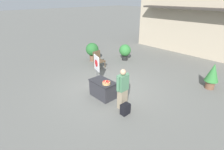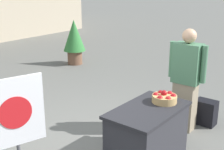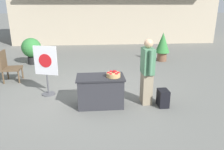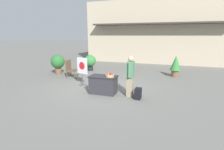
{
  "view_description": "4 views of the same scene",
  "coord_description": "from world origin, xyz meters",
  "px_view_note": "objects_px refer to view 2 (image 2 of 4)",
  "views": [
    {
      "loc": [
        5.41,
        -4.87,
        4.02
      ],
      "look_at": [
        0.28,
        -0.1,
        0.86
      ],
      "focal_mm": 28.0,
      "sensor_mm": 36.0,
      "label": 1
    },
    {
      "loc": [
        -2.89,
        -2.58,
        2.36
      ],
      "look_at": [
        0.56,
        0.15,
        0.97
      ],
      "focal_mm": 50.0,
      "sensor_mm": 36.0,
      "label": 2
    },
    {
      "loc": [
        0.12,
        -5.62,
        2.39
      ],
      "look_at": [
        0.63,
        -0.02,
        0.57
      ],
      "focal_mm": 35.0,
      "sensor_mm": 36.0,
      "label": 3
    },
    {
      "loc": [
        2.95,
        -7.24,
        2.41
      ],
      "look_at": [
        0.38,
        0.21,
        0.61
      ],
      "focal_mm": 28.0,
      "sensor_mm": 36.0,
      "label": 4
    }
  ],
  "objects_px": {
    "display_table": "(147,134)",
    "potted_plant_far_right": "(74,39)",
    "apple_basket": "(164,98)",
    "person_visitor": "(186,80)",
    "poster_board": "(17,129)",
    "backpack": "(206,112)"
  },
  "relations": [
    {
      "from": "display_table",
      "to": "potted_plant_far_right",
      "type": "height_order",
      "value": "potted_plant_far_right"
    },
    {
      "from": "person_visitor",
      "to": "potted_plant_far_right",
      "type": "bearing_deg",
      "value": -113.99
    },
    {
      "from": "backpack",
      "to": "poster_board",
      "type": "distance_m",
      "value": 3.15
    },
    {
      "from": "apple_basket",
      "to": "person_visitor",
      "type": "relative_size",
      "value": 0.2
    },
    {
      "from": "person_visitor",
      "to": "potted_plant_far_right",
      "type": "height_order",
      "value": "person_visitor"
    },
    {
      "from": "display_table",
      "to": "potted_plant_far_right",
      "type": "bearing_deg",
      "value": 55.66
    },
    {
      "from": "poster_board",
      "to": "potted_plant_far_right",
      "type": "distance_m",
      "value": 5.5
    },
    {
      "from": "apple_basket",
      "to": "backpack",
      "type": "bearing_deg",
      "value": -6.45
    },
    {
      "from": "apple_basket",
      "to": "backpack",
      "type": "height_order",
      "value": "apple_basket"
    },
    {
      "from": "backpack",
      "to": "poster_board",
      "type": "height_order",
      "value": "poster_board"
    },
    {
      "from": "display_table",
      "to": "apple_basket",
      "type": "height_order",
      "value": "apple_basket"
    },
    {
      "from": "person_visitor",
      "to": "backpack",
      "type": "bearing_deg",
      "value": 147.47
    },
    {
      "from": "person_visitor",
      "to": "apple_basket",
      "type": "bearing_deg",
      "value": 4.39
    },
    {
      "from": "display_table",
      "to": "person_visitor",
      "type": "bearing_deg",
      "value": 1.47
    },
    {
      "from": "backpack",
      "to": "display_table",
      "type": "bearing_deg",
      "value": 172.75
    },
    {
      "from": "backpack",
      "to": "potted_plant_far_right",
      "type": "bearing_deg",
      "value": 72.77
    },
    {
      "from": "apple_basket",
      "to": "poster_board",
      "type": "distance_m",
      "value": 1.94
    },
    {
      "from": "backpack",
      "to": "poster_board",
      "type": "xyz_separation_m",
      "value": [
        -2.94,
        1.0,
        0.56
      ]
    },
    {
      "from": "poster_board",
      "to": "display_table",
      "type": "bearing_deg",
      "value": 77.48
    },
    {
      "from": "person_visitor",
      "to": "potted_plant_far_right",
      "type": "relative_size",
      "value": 1.31
    },
    {
      "from": "apple_basket",
      "to": "person_visitor",
      "type": "distance_m",
      "value": 0.84
    },
    {
      "from": "display_table",
      "to": "backpack",
      "type": "distance_m",
      "value": 1.54
    }
  ]
}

